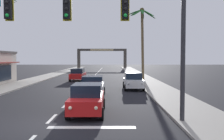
% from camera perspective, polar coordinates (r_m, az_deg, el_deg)
% --- Properties ---
extents(ground_plane, '(220.00, 220.00, 0.00)m').
position_cam_1_polar(ground_plane, '(12.67, -14.46, -11.72)').
color(ground_plane, black).
extents(sidewalk_right, '(3.20, 110.00, 0.14)m').
position_cam_1_polar(sidewalk_right, '(32.36, 8.43, -2.76)').
color(sidewalk_right, '#9E998E').
rests_on(sidewalk_right, ground).
extents(sidewalk_left, '(3.20, 110.00, 0.14)m').
position_cam_1_polar(sidewalk_left, '(33.83, -18.74, -2.64)').
color(sidewalk_left, '#9E998E').
rests_on(sidewalk_left, ground).
extents(lane_markings, '(4.28, 89.65, 0.01)m').
position_cam_1_polar(lane_markings, '(33.04, -4.60, -2.75)').
color(lane_markings, silver).
rests_on(lane_markings, ground).
extents(traffic_signal_mast, '(11.15, 0.41, 6.79)m').
position_cam_1_polar(traffic_signal_mast, '(12.15, -1.92, 11.24)').
color(traffic_signal_mast, '#2D2D33').
rests_on(traffic_signal_mast, ground).
extents(sedan_lead_at_stop_bar, '(1.97, 4.46, 1.68)m').
position_cam_1_polar(sedan_lead_at_stop_bar, '(14.38, -5.50, -6.46)').
color(sedan_lead_at_stop_bar, red).
rests_on(sedan_lead_at_stop_bar, ground).
extents(sedan_third_in_queue, '(1.97, 4.46, 1.68)m').
position_cam_1_polar(sedan_third_in_queue, '(20.56, -4.27, -3.68)').
color(sedan_third_in_queue, silver).
rests_on(sedan_third_in_queue, ground).
extents(sedan_oncoming_far, '(2.07, 4.50, 1.68)m').
position_cam_1_polar(sedan_oncoming_far, '(35.60, -7.61, -1.00)').
color(sedan_oncoming_far, red).
rests_on(sedan_oncoming_far, ground).
extents(sedan_parked_nearest_kerb, '(1.97, 4.46, 1.68)m').
position_cam_1_polar(sedan_parked_nearest_kerb, '(25.55, 4.93, -2.44)').
color(sedan_parked_nearest_kerb, silver).
rests_on(sedan_parked_nearest_kerb, ground).
extents(palm_right_third, '(4.14, 4.14, 10.12)m').
position_cam_1_polar(palm_right_third, '(35.72, 6.99, 9.18)').
color(palm_right_third, brown).
rests_on(palm_right_third, ground).
extents(town_gateway_arch, '(15.26, 0.90, 6.04)m').
position_cam_1_polar(town_gateway_arch, '(78.25, -2.18, 3.33)').
color(town_gateway_arch, '#423D38').
rests_on(town_gateway_arch, ground).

